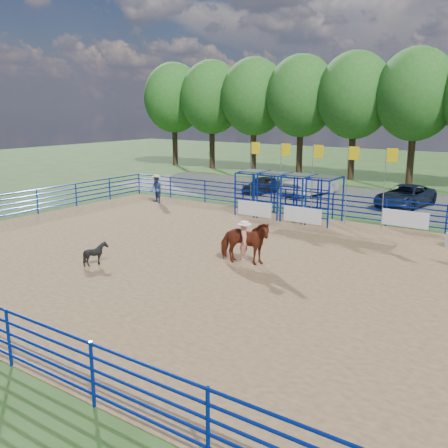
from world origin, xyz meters
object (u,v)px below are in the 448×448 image
Objects in this scene: horse_and_rider at (244,241)px; calf at (96,254)px; car_a at (262,185)px; spectator_cowboy at (156,189)px; car_c at (405,196)px; car_b at (312,185)px.

calf is at bearing -144.06° from horse_and_rider.
spectator_cowboy is at bearing -113.65° from car_a.
spectator_cowboy is (-7.10, 11.46, 0.45)m from calf.
car_c is at bearing 29.10° from spectator_cowboy.
car_a is (3.79, 7.29, -0.31)m from spectator_cowboy.
calf is 0.51× the size of spectator_cowboy.
car_c is at bearing 82.54° from horse_and_rider.
spectator_cowboy reaches higher than car_c.
car_a is at bearing 62.51° from spectator_cowboy.
car_c reaches higher than calf.
spectator_cowboy is 11.17m from car_b.
spectator_cowboy is 8.23m from car_a.
calf is 20.01m from car_b.
horse_and_rider is 2.66× the size of calf.
car_c is (2.06, 15.74, -0.27)m from horse_and_rider.
spectator_cowboy reaches higher than car_b.
car_a is at bearing -168.64° from car_c.
car_a is 0.77× the size of car_b.
horse_and_rider reaches higher than car_b.
car_a is at bearing 33.16° from car_b.
car_c is at bearing -48.37° from calf.
horse_and_rider is at bearing -88.85° from car_c.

